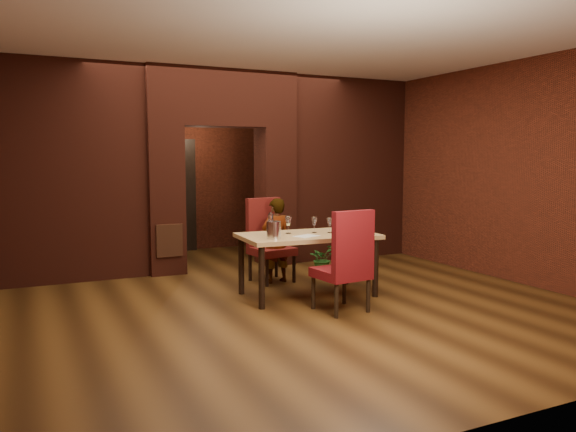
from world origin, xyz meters
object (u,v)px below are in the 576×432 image
at_px(chair_near, 341,260).
at_px(wine_glass_b, 314,225).
at_px(dining_table, 308,265).
at_px(chair_far, 272,240).
at_px(wine_glass_a, 288,225).
at_px(wine_glass_c, 330,225).
at_px(potted_plant, 322,258).
at_px(person_seated, 276,241).
at_px(wine_bucket, 274,230).
at_px(water_bottle, 271,224).

xyz_separation_m(chair_near, wine_glass_b, (0.13, 0.90, 0.31)).
relative_size(dining_table, chair_far, 1.43).
height_order(dining_table, wine_glass_b, wine_glass_b).
bearing_deg(chair_near, wine_glass_a, -82.93).
xyz_separation_m(dining_table, wine_glass_b, (0.13, 0.07, 0.51)).
xyz_separation_m(wine_glass_c, potted_plant, (0.58, 1.25, -0.69)).
bearing_deg(wine_glass_b, chair_far, 104.22).
distance_m(dining_table, person_seated, 0.91).
bearing_deg(chair_far, wine_glass_b, -84.87).
height_order(chair_near, wine_glass_b, chair_near).
xyz_separation_m(wine_glass_b, wine_bucket, (-0.72, -0.28, 0.01)).
height_order(chair_near, wine_glass_c, chair_near).
bearing_deg(potted_plant, person_seated, -160.64).
height_order(chair_near, wine_glass_a, chair_near).
distance_m(person_seated, wine_bucket, 1.26).
distance_m(chair_near, person_seated, 1.72).
bearing_deg(water_bottle, person_seated, 61.41).
xyz_separation_m(water_bottle, potted_plant, (1.36, 1.08, -0.74)).
xyz_separation_m(dining_table, chair_near, (0.01, -0.83, 0.20)).
bearing_deg(chair_far, chair_near, -95.94).
xyz_separation_m(dining_table, wine_glass_a, (-0.22, 0.14, 0.52)).
distance_m(dining_table, wine_glass_a, 0.58).
bearing_deg(wine_bucket, wine_glass_a, 43.83).
relative_size(wine_glass_c, potted_plant, 0.45).
relative_size(chair_near, wine_bucket, 5.58).
height_order(dining_table, chair_near, chair_near).
bearing_deg(wine_bucket, dining_table, 20.05).
height_order(dining_table, water_bottle, water_bottle).
distance_m(chair_far, potted_plant, 1.09).
distance_m(wine_glass_b, wine_glass_c, 0.20).
bearing_deg(chair_near, water_bottle, -69.91).
bearing_deg(wine_glass_a, chair_far, 81.27).
distance_m(chair_far, wine_bucket, 1.31).
relative_size(chair_far, potted_plant, 2.73).
height_order(wine_glass_b, wine_glass_c, wine_glass_b).
xyz_separation_m(wine_bucket, water_bottle, (0.12, 0.35, 0.04)).
relative_size(person_seated, wine_glass_b, 5.95).
xyz_separation_m(wine_glass_c, water_bottle, (-0.78, 0.16, 0.05)).
bearing_deg(potted_plant, wine_glass_b, -123.34).
distance_m(dining_table, wine_glass_c, 0.60).
relative_size(person_seated, wine_bucket, 5.66).
xyz_separation_m(wine_glass_c, wine_bucket, (-0.90, -0.19, 0.01)).
height_order(chair_near, wine_bucket, chair_near).
bearing_deg(wine_glass_c, wine_bucket, -168.04).
distance_m(wine_glass_c, water_bottle, 0.80).
distance_m(chair_near, wine_bucket, 0.91).
bearing_deg(person_seated, chair_far, -70.03).
xyz_separation_m(chair_far, water_bottle, (-0.38, -0.82, 0.36)).
bearing_deg(water_bottle, wine_bucket, -108.50).
bearing_deg(wine_bucket, wine_glass_b, 21.53).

